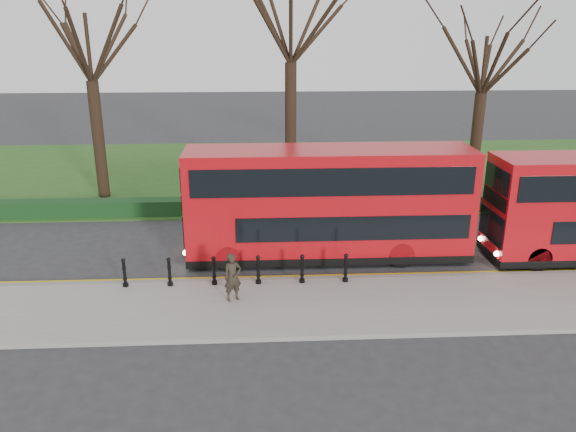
{
  "coord_description": "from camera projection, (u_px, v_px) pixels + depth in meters",
  "views": [
    {
      "loc": [
        0.32,
        -19.3,
        8.76
      ],
      "look_at": [
        1.36,
        0.5,
        2.0
      ],
      "focal_mm": 35.0,
      "sensor_mm": 36.0,
      "label": 1
    }
  ],
  "objects": [
    {
      "name": "tree_mid",
      "position": [
        291.0,
        15.0,
        27.63
      ],
      "size": [
        8.11,
        8.11,
        12.67
      ],
      "color": "black",
      "rests_on": "ground"
    },
    {
      "name": "bollard_row",
      "position": [
        236.0,
        271.0,
        19.54
      ],
      "size": [
        7.84,
        0.15,
        1.0
      ],
      "color": "black",
      "rests_on": "pavement"
    },
    {
      "name": "pedestrian",
      "position": [
        233.0,
        277.0,
        18.29
      ],
      "size": [
        0.7,
        0.59,
        1.64
      ],
      "primitive_type": "imported",
      "rotation": [
        0.0,
        0.0,
        0.39
      ],
      "color": "#2B231A",
      "rests_on": "pavement"
    },
    {
      "name": "yellow_line_outer",
      "position": [
        252.0,
        279.0,
        20.39
      ],
      "size": [
        60.0,
        0.1,
        0.01
      ],
      "primitive_type": "cube",
      "color": "yellow",
      "rests_on": "ground"
    },
    {
      "name": "pavement",
      "position": [
        252.0,
        308.0,
        18.19
      ],
      "size": [
        60.0,
        4.0,
        0.15
      ],
      "primitive_type": "cube",
      "color": "gray",
      "rests_on": "ground"
    },
    {
      "name": "hedge",
      "position": [
        253.0,
        206.0,
        27.35
      ],
      "size": [
        60.0,
        0.9,
        0.8
      ],
      "primitive_type": "cube",
      "color": "black",
      "rests_on": "ground"
    },
    {
      "name": "grass_verge",
      "position": [
        254.0,
        172.0,
        35.22
      ],
      "size": [
        60.0,
        18.0,
        0.06
      ],
      "primitive_type": "cube",
      "color": "#254A18",
      "rests_on": "ground"
    },
    {
      "name": "tree_right",
      "position": [
        485.0,
        59.0,
        28.8
      ],
      "size": [
        6.28,
        6.28,
        9.81
      ],
      "color": "black",
      "rests_on": "ground"
    },
    {
      "name": "ground",
      "position": [
        253.0,
        271.0,
        21.05
      ],
      "size": [
        120.0,
        120.0,
        0.0
      ],
      "primitive_type": "plane",
      "color": "#28282B",
      "rests_on": "ground"
    },
    {
      "name": "kerb",
      "position": [
        252.0,
        281.0,
        20.08
      ],
      "size": [
        60.0,
        0.25,
        0.16
      ],
      "primitive_type": "cube",
      "color": "slate",
      "rests_on": "ground"
    },
    {
      "name": "bus_lead",
      "position": [
        329.0,
        204.0,
        21.66
      ],
      "size": [
        10.96,
        2.52,
        4.36
      ],
      "color": "#B20C12",
      "rests_on": "ground"
    },
    {
      "name": "yellow_line_inner",
      "position": [
        252.0,
        277.0,
        20.58
      ],
      "size": [
        60.0,
        0.1,
        0.01
      ],
      "primitive_type": "cube",
      "color": "yellow",
      "rests_on": "ground"
    },
    {
      "name": "tree_left",
      "position": [
        88.0,
        40.0,
        27.51
      ],
      "size": [
        7.1,
        7.1,
        11.09
      ],
      "color": "black",
      "rests_on": "ground"
    }
  ]
}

